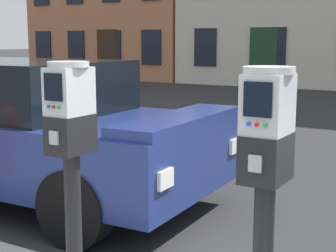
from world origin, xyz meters
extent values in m
cylinder|color=black|center=(-0.76, -0.24, 0.58)|extent=(0.09, 0.09, 0.89)
cube|color=black|center=(-0.76, -0.24, 1.13)|extent=(0.17, 0.24, 0.21)
cube|color=#A5A8AD|center=(-0.76, -0.36, 1.13)|extent=(0.06, 0.01, 0.07)
cube|color=#B7BABF|center=(-0.76, -0.24, 1.36)|extent=(0.17, 0.23, 0.25)
cube|color=black|center=(-0.76, -0.35, 1.39)|extent=(0.12, 0.01, 0.14)
cylinder|color=blue|center=(-0.79, -0.35, 1.29)|extent=(0.02, 0.01, 0.02)
cylinder|color=red|center=(-0.76, -0.36, 1.29)|extent=(0.02, 0.01, 0.02)
cylinder|color=green|center=(-0.72, -0.36, 1.29)|extent=(0.02, 0.01, 0.02)
cylinder|color=#B7BABF|center=(-0.76, -0.24, 1.50)|extent=(0.22, 0.22, 0.03)
cube|color=black|center=(0.33, -0.24, 1.13)|extent=(0.17, 0.24, 0.21)
cube|color=#A5A8AD|center=(0.33, -0.36, 1.13)|extent=(0.06, 0.01, 0.07)
cube|color=#B7BABF|center=(0.33, -0.24, 1.36)|extent=(0.17, 0.23, 0.25)
cube|color=black|center=(0.33, -0.35, 1.39)|extent=(0.12, 0.01, 0.14)
cylinder|color=blue|center=(0.29, -0.35, 1.29)|extent=(0.02, 0.01, 0.02)
cylinder|color=red|center=(0.33, -0.36, 1.29)|extent=(0.02, 0.01, 0.02)
cylinder|color=green|center=(0.36, -0.36, 1.29)|extent=(0.02, 0.01, 0.02)
cylinder|color=#B7BABF|center=(0.33, -0.24, 1.50)|extent=(0.22, 0.22, 0.03)
cube|color=navy|center=(-3.04, 1.44, 0.59)|extent=(4.45, 1.93, 0.62)
cube|color=navy|center=(-1.06, 1.50, 0.94)|extent=(0.49, 1.69, 0.10)
cube|color=white|center=(-0.85, 2.19, 0.62)|extent=(0.05, 0.20, 0.14)
cube|color=white|center=(-0.81, 0.83, 0.62)|extent=(0.05, 0.20, 0.14)
cylinder|color=black|center=(-1.58, 2.31, 0.32)|extent=(0.65, 0.24, 0.64)
cylinder|color=black|center=(-1.53, 0.67, 0.32)|extent=(0.65, 0.24, 0.64)
cube|color=black|center=(-15.71, 14.88, 1.38)|extent=(0.90, 0.06, 1.38)
cube|color=black|center=(-13.77, 14.88, 1.38)|extent=(0.90, 0.06, 1.38)
cube|color=black|center=(-11.83, 14.88, 1.38)|extent=(0.90, 0.06, 1.38)
cube|color=black|center=(-9.89, 14.88, 1.38)|extent=(0.90, 0.06, 1.38)
cube|color=black|center=(-12.09, 14.88, 1.05)|extent=(1.00, 0.07, 2.10)
cube|color=black|center=(-7.50, 14.88, 1.40)|extent=(0.90, 0.06, 1.40)
cube|color=black|center=(-4.87, 14.88, 1.40)|extent=(0.90, 0.06, 1.40)
cube|color=#193823|center=(-5.23, 14.88, 1.05)|extent=(1.00, 0.07, 2.10)
camera|label=1|loc=(1.04, -2.24, 1.62)|focal=54.12mm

